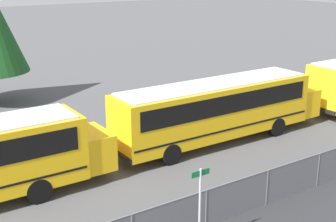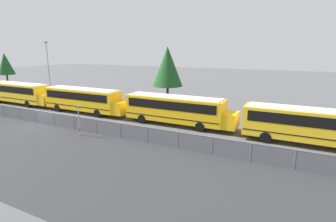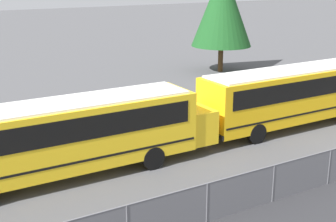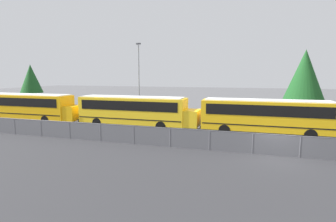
# 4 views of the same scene
# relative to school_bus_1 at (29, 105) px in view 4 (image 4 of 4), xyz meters

# --- Properties ---
(ground_plane) EXTENTS (200.00, 200.00, 0.00)m
(ground_plane) POSITION_rel_school_bus_1_xyz_m (26.93, -5.86, -1.98)
(ground_plane) COLOR #4C4C4F
(road_strip) EXTENTS (141.02, 12.00, 0.01)m
(road_strip) POSITION_rel_school_bus_1_xyz_m (26.93, -11.86, -1.98)
(road_strip) COLOR #2B2B2D
(road_strip) RESTS_ON ground_plane
(fence) EXTENTS (107.09, 0.07, 1.53)m
(fence) POSITION_rel_school_bus_1_xyz_m (26.93, -5.86, -1.20)
(fence) COLOR #9EA0A5
(fence) RESTS_ON ground_plane
(school_bus_1) EXTENTS (13.02, 2.54, 3.33)m
(school_bus_1) POSITION_rel_school_bus_1_xyz_m (0.00, 0.00, 0.00)
(school_bus_1) COLOR #EDA80F
(school_bus_1) RESTS_ON ground_plane
(school_bus_2) EXTENTS (13.02, 2.54, 3.33)m
(school_bus_2) POSITION_rel_school_bus_1_xyz_m (13.58, 0.30, 0.00)
(school_bus_2) COLOR yellow
(school_bus_2) RESTS_ON ground_plane
(school_bus_3) EXTENTS (13.02, 2.54, 3.33)m
(school_bus_3) POSITION_rel_school_bus_1_xyz_m (26.86, 0.45, 0.00)
(school_bus_3) COLOR yellow
(school_bus_3) RESTS_ON ground_plane
(light_pole) EXTENTS (0.60, 0.24, 9.83)m
(light_pole) POSITION_rel_school_bus_1_xyz_m (10.63, 8.44, 3.33)
(light_pole) COLOR gray
(light_pole) RESTS_ON ground_plane
(tree_0) EXTENTS (4.24, 4.24, 7.61)m
(tree_0) POSITION_rel_school_bus_1_xyz_m (-15.91, 16.84, 2.85)
(tree_0) COLOR #51381E
(tree_0) RESTS_ON ground_plane
(tree_1) EXTENTS (5.17, 5.17, 8.98)m
(tree_1) POSITION_rel_school_bus_1_xyz_m (32.25, 14.79, 3.63)
(tree_1) COLOR #51381E
(tree_1) RESTS_ON ground_plane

